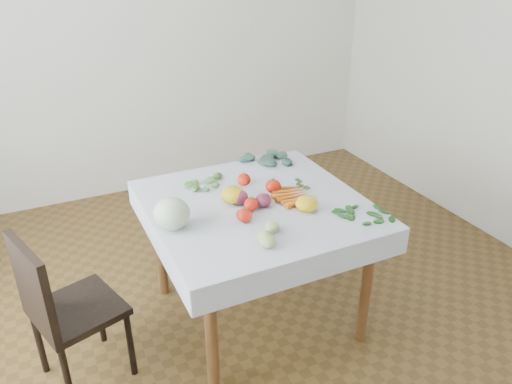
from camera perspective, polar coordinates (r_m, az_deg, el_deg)
ground at (r=3.09m, az=0.03°, el=-13.71°), size 4.00×4.00×0.00m
back_wall at (r=4.29m, az=-12.10°, el=17.43°), size 4.00×0.04×2.70m
table at (r=2.71m, az=0.03°, el=-3.14°), size 1.00×1.00×0.75m
tablecloth at (r=2.66m, az=0.03°, el=-1.29°), size 1.12×1.12×0.01m
chair at (r=2.56m, az=-21.56°, el=-11.88°), size 0.48×0.48×0.85m
cabbage at (r=2.43m, az=-9.62°, el=-2.47°), size 0.22×0.22×0.16m
tomato_a at (r=2.84m, az=-1.40°, el=1.44°), size 0.08×0.08×0.07m
tomato_b at (r=2.58m, az=-0.55°, el=-1.39°), size 0.09×0.09×0.07m
tomato_c at (r=2.47m, az=-1.32°, el=-2.63°), size 0.11×0.11×0.07m
tomato_d at (r=2.76m, az=1.97°, el=0.67°), size 0.09×0.09×0.08m
heirloom_back at (r=2.65m, az=-2.63°, el=-0.31°), size 0.15×0.15×0.09m
heirloom_front at (r=2.58m, az=5.80°, el=-1.38°), size 0.13×0.13×0.08m
onion_a at (r=2.64m, az=-1.87°, el=-0.59°), size 0.11×0.11×0.08m
onion_b at (r=2.61m, az=0.86°, el=-0.93°), size 0.09×0.09×0.07m
tomatillo_cluster at (r=2.34m, az=2.51°, el=-4.80°), size 0.11×0.13×0.05m
carrot_bunch at (r=2.72m, az=4.38°, el=-0.33°), size 0.22×0.25×0.03m
kale_bunch at (r=3.16m, az=1.05°, el=3.85°), size 0.30×0.25×0.04m
basil_bunch at (r=2.59m, az=12.33°, el=-2.61°), size 0.24×0.20×0.01m
dill_bunch at (r=2.85m, az=-5.66°, el=0.87°), size 0.19×0.18×0.02m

